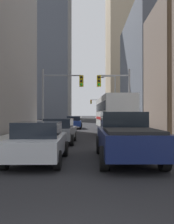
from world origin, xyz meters
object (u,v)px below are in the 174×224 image
Objects in this scene: city_bus at (113,113)px; sedan_grey at (59,131)px; pickup_truck_navy at (126,136)px; traffic_signal_near_left at (61,90)px; sedan_silver at (39,142)px; traffic_signal_far_right at (98,105)px; traffic_signal_near_right at (115,90)px; sedan_blue at (74,122)px.

city_bus is 10.10m from sedan_grey.
pickup_truck_navy is 0.90× the size of traffic_signal_near_left.
sedan_grey is at bearing 89.56° from sedan_silver.
pickup_truck_navy is 0.90× the size of traffic_signal_far_right.
traffic_signal_near_right is at bearing 61.98° from sedan_grey.
sedan_silver is 15.25m from traffic_signal_near_right.
pickup_truck_navy is at bearing 7.86° from sedan_silver.
city_bus is 1.93× the size of traffic_signal_near_left.
traffic_signal_near_left and traffic_signal_near_right have the same top height.
traffic_signal_near_right is (4.32, -7.38, 3.24)m from sedan_blue.
traffic_signal_near_left is at bearing -168.39° from city_bus.
traffic_signal_near_right is at bearing -82.23° from city_bus.
sedan_silver is (-4.22, -15.28, -1.16)m from city_bus.
traffic_signal_near_left is (-0.76, 14.25, 3.28)m from sedan_silver.
city_bus is 2.73× the size of sedan_blue.
traffic_signal_far_right reaches higher than sedan_blue.
pickup_truck_navy is 0.90× the size of traffic_signal_near_right.
pickup_truck_navy is 14.72m from traffic_signal_near_left.
sedan_grey is at bearing -94.70° from traffic_signal_far_right.
pickup_truck_navy is 21.43m from sedan_blue.
pickup_truck_navy is at bearing -81.17° from sedan_blue.
sedan_blue is (-4.18, 6.36, -1.16)m from city_bus.
city_bus is at bearing 97.77° from traffic_signal_near_right.
traffic_signal_near_right is 42.20m from traffic_signal_far_right.
sedan_blue is 35.21m from traffic_signal_far_right.
traffic_signal_far_right is (4.15, 34.82, 3.26)m from sedan_blue.
sedan_blue is 0.71× the size of traffic_signal_far_right.
sedan_grey is 15.48m from sedan_blue.
traffic_signal_near_left is 5.12m from traffic_signal_near_right.
pickup_truck_navy is 1.28× the size of sedan_blue.
traffic_signal_far_right reaches higher than city_bus.
traffic_signal_far_right is (-0.03, 41.18, 2.10)m from city_bus.
sedan_blue is 9.15m from traffic_signal_near_right.
traffic_signal_near_left is at bearing 106.51° from pickup_truck_navy.
traffic_signal_far_right is (4.14, 50.30, 3.26)m from sedan_grey.
traffic_signal_far_right reaches higher than sedan_silver.
traffic_signal_far_right reaches higher than sedan_grey.
sedan_grey is at bearing -89.97° from sedan_blue.
sedan_blue is 0.71× the size of traffic_signal_near_left.
sedan_silver is 0.71× the size of traffic_signal_near_left.
sedan_grey is 1.01× the size of sedan_blue.
sedan_silver is (-3.33, -0.46, -0.16)m from pickup_truck_navy.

